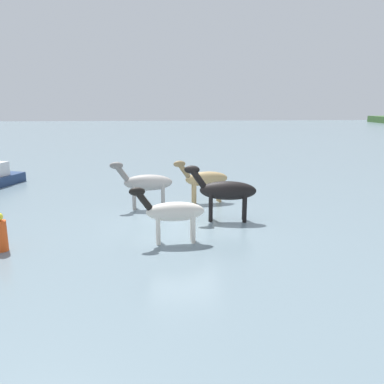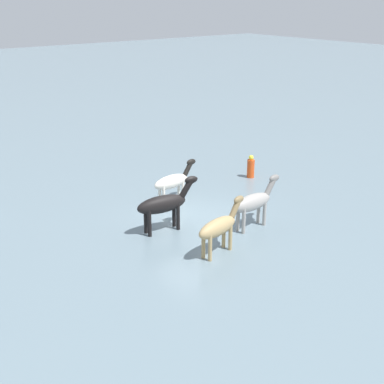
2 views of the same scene
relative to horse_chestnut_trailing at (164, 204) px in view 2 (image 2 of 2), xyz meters
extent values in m
plane|color=slate|center=(0.13, -1.47, -1.10)|extent=(143.70, 143.70, 0.00)
ellipsoid|color=black|center=(0.01, 0.09, 0.01)|extent=(0.86, 2.08, 0.68)
cylinder|color=black|center=(0.09, -0.53, -0.55)|extent=(0.15, 0.15, 1.11)
cylinder|color=black|center=(-0.23, -0.48, -0.55)|extent=(0.15, 0.15, 1.11)
cylinder|color=black|center=(0.26, 0.67, -0.55)|extent=(0.15, 0.15, 1.11)
cylinder|color=black|center=(-0.07, 0.71, -0.55)|extent=(0.15, 0.15, 1.11)
cylinder|color=black|center=(-0.13, -0.97, 0.45)|extent=(0.32, 0.64, 0.74)
ellipsoid|color=black|center=(-0.16, -1.18, 0.75)|extent=(0.31, 0.58, 0.30)
ellipsoid|color=silver|center=(2.09, -1.85, -0.13)|extent=(0.61, 1.79, 0.60)
cylinder|color=silver|center=(2.26, -2.37, -0.62)|extent=(0.13, 0.13, 0.98)
cylinder|color=silver|center=(1.97, -2.39, -0.62)|extent=(0.13, 0.13, 0.98)
cylinder|color=silver|center=(2.21, -1.32, -0.62)|extent=(0.13, 0.13, 0.98)
cylinder|color=silver|center=(1.92, -1.33, -0.62)|extent=(0.13, 0.13, 0.98)
cylinder|color=black|center=(2.14, -2.79, 0.26)|extent=(0.23, 0.55, 0.65)
ellipsoid|color=black|center=(2.15, -2.98, 0.52)|extent=(0.23, 0.49, 0.26)
ellipsoid|color=#9E9993|center=(-1.86, -2.79, -0.05)|extent=(0.64, 1.94, 0.65)
cylinder|color=#9E9993|center=(-1.68, -3.36, -0.58)|extent=(0.14, 0.14, 1.06)
cylinder|color=#9E9993|center=(-1.99, -3.37, -0.58)|extent=(0.14, 0.14, 1.06)
cylinder|color=#9E9993|center=(-1.73, -2.21, -0.58)|extent=(0.14, 0.14, 1.06)
cylinder|color=#9E9993|center=(-2.04, -2.22, -0.58)|extent=(0.14, 0.14, 1.06)
cylinder|color=slate|center=(-1.82, -3.81, 0.37)|extent=(0.25, 0.60, 0.71)
ellipsoid|color=slate|center=(-1.81, -4.01, 0.66)|extent=(0.24, 0.53, 0.28)
ellipsoid|color=tan|center=(-2.67, -0.36, -0.09)|extent=(0.84, 1.90, 0.62)
cylinder|color=tan|center=(-2.43, -0.88, -0.60)|extent=(0.14, 0.14, 1.02)
cylinder|color=tan|center=(-2.72, -0.93, -0.60)|extent=(0.14, 0.14, 1.02)
cylinder|color=tan|center=(-2.61, 0.20, -0.60)|extent=(0.14, 0.14, 1.02)
cylinder|color=tan|center=(-2.91, 0.15, -0.60)|extent=(0.14, 0.14, 1.02)
cylinder|color=olive|center=(-2.50, -1.33, 0.31)|extent=(0.30, 0.59, 0.68)
ellipsoid|color=olive|center=(-2.47, -1.52, 0.59)|extent=(0.29, 0.53, 0.27)
cylinder|color=#E54C19|center=(2.40, -6.88, -0.65)|extent=(0.36, 0.36, 0.90)
sphere|color=yellow|center=(2.40, -6.88, -0.08)|extent=(0.24, 0.24, 0.24)
camera|label=1|loc=(13.40, -2.22, 3.13)|focal=36.57mm
camera|label=2|loc=(-14.82, 10.24, 7.45)|focal=48.42mm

